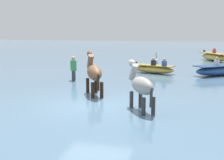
% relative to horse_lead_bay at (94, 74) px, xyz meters
% --- Properties ---
extents(ground_plane, '(120.00, 120.00, 0.00)m').
position_rel_horse_lead_bay_xyz_m(ground_plane, '(0.42, -1.38, -1.25)').
color(ground_plane, '#666051').
extents(water_surface, '(90.00, 90.00, 0.38)m').
position_rel_horse_lead_bay_xyz_m(water_surface, '(0.42, 8.62, -1.06)').
color(water_surface, slate).
rests_on(water_surface, ground).
extents(horse_lead_bay, '(1.25, 1.85, 2.11)m').
position_rel_horse_lead_bay_xyz_m(horse_lead_bay, '(0.00, 0.00, 0.00)').
color(horse_lead_bay, brown).
rests_on(horse_lead_bay, ground).
extents(horse_trailing_grey, '(1.26, 1.70, 1.98)m').
position_rel_horse_lead_bay_xyz_m(horse_trailing_grey, '(2.19, -1.84, -0.08)').
color(horse_trailing_grey, gray).
rests_on(horse_trailing_grey, ground).
extents(boat_far_inshore, '(3.01, 2.58, 1.06)m').
position_rel_horse_lead_bay_xyz_m(boat_far_inshore, '(5.41, 6.64, -0.57)').
color(boat_far_inshore, '#28518E').
rests_on(boat_far_inshore, water_surface).
extents(boat_near_port, '(2.52, 3.30, 1.13)m').
position_rel_horse_lead_bay_xyz_m(boat_near_port, '(5.94, 14.97, -0.54)').
color(boat_near_port, gold).
rests_on(boat_near_port, water_surface).
extents(boat_distant_east, '(2.71, 1.60, 0.97)m').
position_rel_horse_lead_bay_xyz_m(boat_distant_east, '(1.74, 6.63, -0.61)').
color(boat_distant_east, gold).
rests_on(boat_distant_east, water_surface).
extents(person_spectator_far, '(0.37, 0.37, 1.63)m').
position_rel_horse_lead_bay_xyz_m(person_spectator_far, '(-2.09, 3.14, -0.38)').
color(person_spectator_far, '#383842').
rests_on(person_spectator_far, ground).
extents(channel_buoy, '(0.35, 0.35, 0.81)m').
position_rel_horse_lead_bay_xyz_m(channel_buoy, '(1.37, 11.90, -0.68)').
color(channel_buoy, silver).
rests_on(channel_buoy, water_surface).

